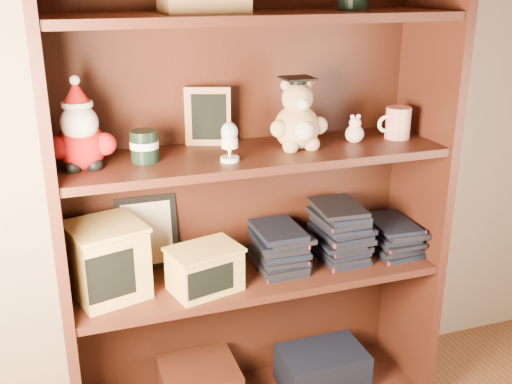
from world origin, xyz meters
TOP-DOWN VIEW (x-y plane):
  - bookcase at (-0.21, 1.36)m, footprint 1.20×0.35m
  - shelf_lower at (-0.20, 1.30)m, footprint 1.14×0.33m
  - shelf_upper at (-0.20, 1.30)m, footprint 1.14×0.33m
  - santa_plush at (-0.70, 1.30)m, footprint 0.18×0.13m
  - teachers_tin at (-0.53, 1.30)m, footprint 0.08×0.08m
  - chalkboard_plaque at (-0.32, 1.42)m, footprint 0.14×0.10m
  - egg_cup at (-0.31, 1.23)m, footprint 0.05×0.05m
  - grad_teddy_bear at (-0.07, 1.30)m, footprint 0.18×0.16m
  - pink_figurine at (0.12, 1.30)m, footprint 0.06×0.06m
  - teacher_mug at (0.28, 1.30)m, footprint 0.11×0.08m
  - certificate_frame at (-0.52, 1.44)m, footprint 0.19×0.05m
  - treats_box at (-0.66, 1.30)m, footprint 0.25×0.25m
  - pencils_box at (-0.39, 1.24)m, footprint 0.24×0.20m
  - book_stack_left at (-0.12, 1.30)m, footprint 0.14×0.20m
  - book_stack_mid at (0.09, 1.30)m, footprint 0.14×0.20m
  - book_stack_right at (0.30, 1.30)m, footprint 0.14×0.20m

SIDE VIEW (x-z plane):
  - shelf_lower at x=-0.20m, z-range 0.53..0.55m
  - book_stack_right at x=0.30m, z-range 0.55..0.66m
  - pencils_box at x=-0.39m, z-range 0.55..0.69m
  - book_stack_left at x=-0.12m, z-range 0.55..0.69m
  - book_stack_mid at x=0.09m, z-range 0.55..0.74m
  - treats_box at x=-0.66m, z-range 0.55..0.78m
  - certificate_frame at x=-0.52m, z-range 0.55..0.79m
  - bookcase at x=-0.21m, z-range -0.02..1.58m
  - shelf_upper at x=-0.20m, z-range 0.93..0.95m
  - pink_figurine at x=0.12m, z-range 0.94..1.03m
  - teachers_tin at x=-0.53m, z-range 0.95..1.04m
  - teacher_mug at x=0.28m, z-range 0.95..1.05m
  - egg_cup at x=-0.31m, z-range 0.95..1.07m
  - grad_teddy_bear at x=-0.07m, z-range 0.92..1.14m
  - chalkboard_plaque at x=-0.32m, z-range 0.95..1.13m
  - santa_plush at x=-0.70m, z-range 0.91..1.17m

